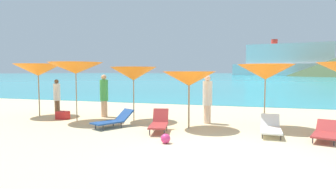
# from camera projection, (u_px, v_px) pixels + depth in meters

# --- Properties ---
(ground_plane) EXTENTS (50.00, 100.00, 0.30)m
(ground_plane) POSITION_uv_depth(u_px,v_px,m) (241.00, 110.00, 16.42)
(ground_plane) COLOR beige
(ocean_water) EXTENTS (650.00, 440.00, 0.02)m
(ocean_water) POSITION_uv_depth(u_px,v_px,m) (256.00, 75.00, 226.47)
(ocean_water) COLOR #2DADBC
(ocean_water) RESTS_ON ground_plane
(umbrella_0) EXTENTS (2.14, 2.14, 2.39)m
(umbrella_0) POSITION_uv_depth(u_px,v_px,m) (38.00, 70.00, 13.13)
(umbrella_0) COLOR #9E7F59
(umbrella_0) RESTS_ON ground_plane
(umbrella_1) EXTENTS (2.40, 2.40, 2.41)m
(umbrella_1) POSITION_uv_depth(u_px,v_px,m) (76.00, 68.00, 11.67)
(umbrella_1) COLOR #9E7F59
(umbrella_1) RESTS_ON ground_plane
(umbrella_2) EXTENTS (1.99, 1.99, 2.23)m
(umbrella_2) POSITION_uv_depth(u_px,v_px,m) (133.00, 74.00, 11.85)
(umbrella_2) COLOR #9E7F59
(umbrella_2) RESTS_ON ground_plane
(umbrella_3) EXTENTS (1.90, 1.90, 2.04)m
(umbrella_3) POSITION_uv_depth(u_px,v_px,m) (189.00, 79.00, 10.23)
(umbrella_3) COLOR #9E7F59
(umbrella_3) RESTS_ON ground_plane
(umbrella_4) EXTENTS (2.09, 2.09, 2.29)m
(umbrella_4) POSITION_uv_depth(u_px,v_px,m) (265.00, 72.00, 10.21)
(umbrella_4) COLOR #9E7F59
(umbrella_4) RESTS_ON ground_plane
(lounge_chair_0) EXTENTS (0.83, 1.49, 0.73)m
(lounge_chair_0) POSITION_uv_depth(u_px,v_px,m) (159.00, 123.00, 9.71)
(lounge_chair_0) COLOR #A53333
(lounge_chair_0) RESTS_ON ground_plane
(lounge_chair_2) EXTENTS (1.25, 1.64, 0.62)m
(lounge_chair_2) POSITION_uv_depth(u_px,v_px,m) (113.00, 120.00, 10.52)
(lounge_chair_2) COLOR #1E478C
(lounge_chair_2) RESTS_ON ground_plane
(lounge_chair_4) EXTENTS (0.99, 1.50, 0.55)m
(lounge_chair_4) POSITION_uv_depth(u_px,v_px,m) (325.00, 132.00, 8.42)
(lounge_chair_4) COLOR #A53333
(lounge_chair_4) RESTS_ON ground_plane
(lounge_chair_5) EXTENTS (0.62, 1.53, 0.60)m
(lounge_chair_5) POSITION_uv_depth(u_px,v_px,m) (271.00, 128.00, 9.20)
(lounge_chair_5) COLOR white
(lounge_chair_5) RESTS_ON ground_plane
(beachgoer_1) EXTENTS (0.37, 0.37, 1.91)m
(beachgoer_1) POSITION_uv_depth(u_px,v_px,m) (104.00, 95.00, 12.93)
(beachgoer_1) COLOR #DBAA84
(beachgoer_1) RESTS_ON ground_plane
(beachgoer_2) EXTENTS (0.37, 0.37, 1.89)m
(beachgoer_2) POSITION_uv_depth(u_px,v_px,m) (207.00, 98.00, 11.27)
(beachgoer_2) COLOR beige
(beachgoer_2) RESTS_ON ground_plane
(beachgoer_3) EXTENTS (0.32, 0.32, 1.67)m
(beachgoer_3) POSITION_uv_depth(u_px,v_px,m) (57.00, 96.00, 13.96)
(beachgoer_3) COLOR brown
(beachgoer_3) RESTS_ON ground_plane
(beach_ball) EXTENTS (0.28, 0.28, 0.28)m
(beach_ball) POSITION_uv_depth(u_px,v_px,m) (166.00, 139.00, 8.16)
(beach_ball) COLOR #D83372
(beach_ball) RESTS_ON ground_plane
(cooler_box) EXTENTS (0.51, 0.37, 0.34)m
(cooler_box) POSITION_uv_depth(u_px,v_px,m) (63.00, 115.00, 12.36)
(cooler_box) COLOR red
(cooler_box) RESTS_ON ground_plane
(cruise_ship) EXTENTS (66.17, 19.31, 22.10)m
(cruise_ship) POSITION_uv_depth(u_px,v_px,m) (288.00, 61.00, 175.49)
(cruise_ship) COLOR silver
(cruise_ship) RESTS_ON ocean_water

